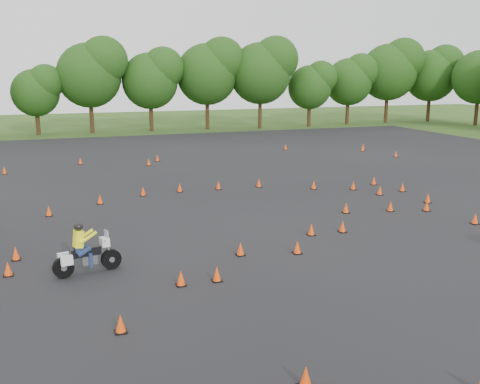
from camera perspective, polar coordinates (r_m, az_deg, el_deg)
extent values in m
plane|color=#2D5119|center=(19.97, 3.85, -5.75)|extent=(140.00, 140.00, 0.00)
plane|color=black|center=(25.36, -1.51, -1.70)|extent=(62.00, 62.00, 0.00)
cone|color=#FF480A|center=(29.86, 11.98, 0.68)|extent=(0.26, 0.26, 0.45)
cone|color=#FF480A|center=(39.02, -8.80, 3.60)|extent=(0.26, 0.26, 0.45)
cone|color=#FF480A|center=(19.14, 6.13, -5.90)|extent=(0.26, 0.26, 0.45)
cone|color=#FF480A|center=(45.69, 13.00, 4.74)|extent=(0.26, 0.26, 0.45)
cone|color=#FF480A|center=(26.19, 19.29, -1.45)|extent=(0.26, 0.26, 0.45)
cone|color=#FF480A|center=(29.28, -2.32, 0.71)|extent=(0.26, 0.26, 0.45)
cone|color=#FF480A|center=(38.88, -16.67, 3.18)|extent=(0.26, 0.26, 0.45)
cone|color=#FF480A|center=(18.55, -23.52, -7.54)|extent=(0.26, 0.26, 0.45)
cone|color=#FF480A|center=(16.64, -2.48, -8.75)|extent=(0.26, 0.26, 0.45)
cone|color=#FF480A|center=(29.63, 7.87, 0.75)|extent=(0.26, 0.26, 0.45)
cone|color=#FF480A|center=(28.83, -6.45, 0.45)|extent=(0.26, 0.26, 0.45)
cone|color=#FF480A|center=(25.36, -19.73, -1.93)|extent=(0.26, 0.26, 0.45)
cone|color=#FF480A|center=(29.87, 2.03, 0.96)|extent=(0.26, 0.26, 0.45)
cone|color=#FF480A|center=(24.73, 23.79, -2.63)|extent=(0.26, 0.26, 0.45)
cone|color=#FF480A|center=(28.22, -10.30, 0.06)|extent=(0.26, 0.26, 0.45)
cone|color=#FF480A|center=(18.86, 0.05, -6.11)|extent=(0.26, 0.26, 0.45)
cone|color=#FF480A|center=(21.29, 7.61, -4.00)|extent=(0.26, 0.26, 0.45)
cone|color=#FF480A|center=(36.86, -23.84, 2.12)|extent=(0.26, 0.26, 0.45)
cone|color=#FF480A|center=(28.89, 14.69, 0.14)|extent=(0.26, 0.26, 0.45)
cone|color=#FF480A|center=(27.83, 19.41, -0.65)|extent=(0.26, 0.26, 0.45)
cone|color=#FF480A|center=(19.94, -22.81, -6.09)|extent=(0.26, 0.26, 0.45)
cone|color=#FF480A|center=(30.08, 16.94, 0.49)|extent=(0.26, 0.26, 0.45)
cone|color=#FF480A|center=(31.44, 14.09, 1.17)|extent=(0.26, 0.26, 0.45)
cone|color=#FF480A|center=(24.87, 11.24, -1.70)|extent=(0.26, 0.26, 0.45)
cone|color=#FF480A|center=(25.65, 15.75, -1.50)|extent=(0.26, 0.26, 0.45)
cone|color=#FF480A|center=(42.17, 16.29, 3.91)|extent=(0.26, 0.26, 0.45)
cone|color=#FF480A|center=(37.31, -9.73, 3.15)|extent=(0.26, 0.26, 0.45)
cone|color=#FF480A|center=(11.61, 7.02, -19.03)|extent=(0.26, 0.26, 0.45)
cone|color=#FF480A|center=(16.40, -6.32, -9.15)|extent=(0.26, 0.26, 0.45)
cone|color=#FF480A|center=(13.91, -12.63, -13.56)|extent=(0.26, 0.26, 0.45)
cone|color=#FF480A|center=(44.61, 12.95, 4.56)|extent=(0.26, 0.26, 0.45)
cone|color=#FF480A|center=(21.90, 10.88, -3.65)|extent=(0.26, 0.26, 0.45)
cone|color=#FF480A|center=(44.45, 4.88, 4.81)|extent=(0.26, 0.26, 0.45)
cone|color=#FF480A|center=(26.92, -14.72, -0.77)|extent=(0.26, 0.26, 0.45)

